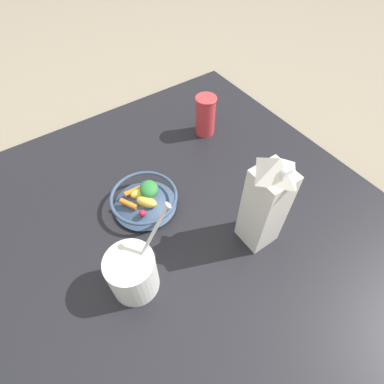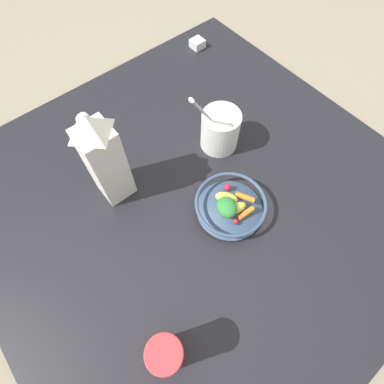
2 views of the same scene
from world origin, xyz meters
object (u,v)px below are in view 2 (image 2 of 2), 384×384
Objects in this scene: milk_carton at (104,159)px; yogurt_tub at (220,129)px; spice_jar at (197,44)px; drinking_cup at (166,354)px; fruit_bowl at (230,206)px.

yogurt_tub is (-0.33, 0.06, -0.08)m from milk_carton.
drinking_cup is at bearing 46.57° from spice_jar.
spice_jar is (-0.25, -0.40, -0.06)m from yogurt_tub.
spice_jar is at bearing -121.89° from yogurt_tub.
drinking_cup reaches higher than fruit_bowl.
fruit_bowl is 0.35m from milk_carton.
fruit_bowl is 0.38m from drinking_cup.
milk_carton is at bearing -108.14° from drinking_cup.
milk_carton is 2.06× the size of drinking_cup.
yogurt_tub is 0.60m from drinking_cup.
milk_carton reaches higher than spice_jar.
spice_jar is (-0.38, -0.59, -0.02)m from fruit_bowl.
drinking_cup is (0.47, 0.36, 0.01)m from yogurt_tub.
milk_carton is at bearing -10.81° from yogurt_tub.
yogurt_tub is 5.38× the size of spice_jar.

